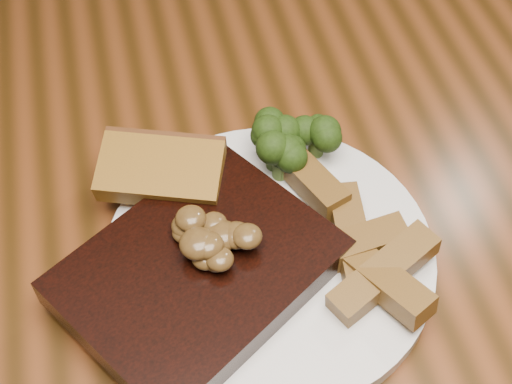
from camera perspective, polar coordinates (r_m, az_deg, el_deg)
dining_table at (r=0.67m, az=0.51°, el=-6.78°), size 1.60×0.90×0.75m
chair_far at (r=1.22m, az=-17.03°, el=9.08°), size 0.46×0.46×0.81m
plate at (r=0.56m, az=1.06°, el=-5.18°), size 0.27×0.27×0.01m
steak at (r=0.53m, az=-4.65°, el=-6.38°), size 0.24×0.22×0.03m
steak_bone at (r=0.51m, az=-3.23°, el=-12.82°), size 0.13×0.09×0.02m
mushroom_pile at (r=0.51m, az=-4.13°, el=-4.26°), size 0.07×0.07×0.03m
garlic_bread at (r=0.59m, az=-7.42°, el=0.47°), size 0.11×0.08×0.02m
potato_wedges at (r=0.56m, az=7.95°, el=-2.32°), size 0.12×0.12×0.02m
broccoli_cluster at (r=0.59m, az=3.27°, el=3.12°), size 0.08×0.08×0.04m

